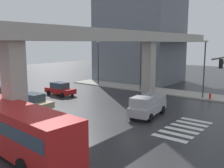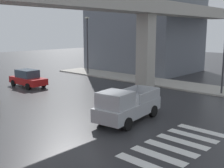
% 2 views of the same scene
% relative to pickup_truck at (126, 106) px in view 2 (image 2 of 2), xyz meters
% --- Properties ---
extents(ground_plane, '(120.00, 120.00, 0.00)m').
position_rel_pickup_truck_xyz_m(ground_plane, '(-1.08, 0.84, -0.99)').
color(ground_plane, '#2D2D30').
extents(crosswalk_stripes, '(6.05, 2.80, 0.01)m').
position_rel_pickup_truck_xyz_m(crosswalk_stripes, '(-1.08, -4.17, -0.98)').
color(crosswalk_stripes, silver).
rests_on(crosswalk_stripes, ground).
extents(elevated_overpass, '(52.47, 2.37, 8.27)m').
position_rel_pickup_truck_xyz_m(elevated_overpass, '(-1.08, 4.71, 6.11)').
color(elevated_overpass, '#ADA89E').
rests_on(elevated_overpass, ground).
extents(sidewalk_east, '(4.00, 36.00, 0.15)m').
position_rel_pickup_truck_xyz_m(sidewalk_east, '(12.56, 2.84, -0.91)').
color(sidewalk_east, '#ADA89E').
rests_on(sidewalk_east, ground).
extents(pickup_truck, '(5.30, 2.56, 2.08)m').
position_rel_pickup_truck_xyz_m(pickup_truck, '(0.00, 0.00, 0.00)').
color(pickup_truck, '#A8AAAF').
rests_on(pickup_truck, ground).
extents(sedan_red, '(2.05, 4.35, 1.72)m').
position_rel_pickup_truck_xyz_m(sedan_red, '(1.81, 14.32, -0.14)').
color(sedan_red, red).
rests_on(sedan_red, ground).
extents(street_lamp_mid_block, '(0.44, 0.70, 7.24)m').
position_rel_pickup_truck_xyz_m(street_lamp_mid_block, '(11.36, 7.74, 3.57)').
color(street_lamp_mid_block, '#38383D').
rests_on(street_lamp_mid_block, ground).
extents(street_lamp_far_north, '(0.44, 0.70, 7.24)m').
position_rel_pickup_truck_xyz_m(street_lamp_far_north, '(11.36, 15.87, 3.57)').
color(street_lamp_far_north, '#38383D').
rests_on(street_lamp_far_north, ground).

